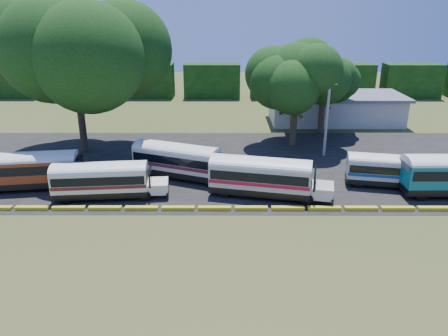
{
  "coord_description": "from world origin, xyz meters",
  "views": [
    {
      "loc": [
        2.36,
        -31.35,
        15.77
      ],
      "look_at": [
        2.26,
        6.0,
        1.81
      ],
      "focal_mm": 35.0,
      "sensor_mm": 36.0,
      "label": 1
    }
  ],
  "objects_px": {
    "bus_red": "(31,168)",
    "bus_white_red": "(263,175)",
    "tree_west": "(73,50)",
    "bus_cream_west": "(103,178)"
  },
  "relations": [
    {
      "from": "bus_cream_west",
      "to": "bus_white_red",
      "type": "xyz_separation_m",
      "value": [
        13.81,
        0.41,
        0.16
      ]
    },
    {
      "from": "bus_red",
      "to": "bus_cream_west",
      "type": "distance_m",
      "value": 7.31
    },
    {
      "from": "tree_west",
      "to": "bus_cream_west",
      "type": "bearing_deg",
      "value": -66.56
    },
    {
      "from": "bus_red",
      "to": "bus_cream_west",
      "type": "bearing_deg",
      "value": -25.14
    },
    {
      "from": "bus_red",
      "to": "bus_white_red",
      "type": "distance_m",
      "value": 20.88
    },
    {
      "from": "bus_red",
      "to": "bus_white_red",
      "type": "relative_size",
      "value": 0.98
    },
    {
      "from": "bus_red",
      "to": "bus_cream_west",
      "type": "relative_size",
      "value": 1.07
    },
    {
      "from": "tree_west",
      "to": "bus_white_red",
      "type": "bearing_deg",
      "value": -33.06
    },
    {
      "from": "bus_red",
      "to": "tree_west",
      "type": "relative_size",
      "value": 0.65
    },
    {
      "from": "bus_cream_west",
      "to": "bus_red",
      "type": "bearing_deg",
      "value": 157.88
    }
  ]
}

